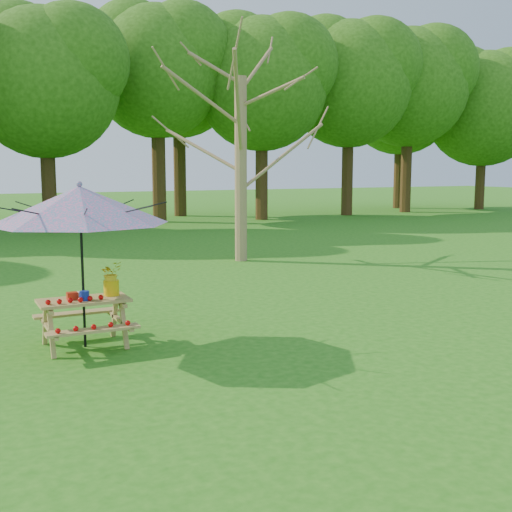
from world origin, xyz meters
name	(u,v)px	position (x,y,z in m)	size (l,w,h in m)	color
ground	(429,422)	(0.00, 0.00, 0.00)	(120.00, 120.00, 0.00)	#226C14
treeline	(44,22)	(0.00, 22.00, 8.00)	(60.00, 12.00, 16.00)	#23520E
picnic_table	(85,324)	(-2.44, 4.16, 0.33)	(1.20, 1.32, 0.67)	#9C7E46
patio_umbrella	(80,205)	(-2.43, 4.16, 1.95)	(2.66, 2.66, 2.27)	black
produce_bins	(79,295)	(-2.49, 4.17, 0.72)	(0.27, 0.43, 0.13)	red
tomatoes_row	(75,300)	(-2.58, 3.98, 0.71)	(0.77, 0.13, 0.07)	#C00606
flower_bucket	(111,277)	(-2.03, 4.24, 0.93)	(0.37, 0.35, 0.48)	yellow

